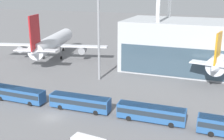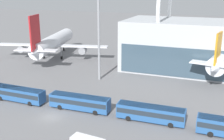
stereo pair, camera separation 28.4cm
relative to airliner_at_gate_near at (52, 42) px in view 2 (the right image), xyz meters
The scene contains 6 objects.
ground_plane 46.97m from the airliner_at_gate_near, 58.09° to the right, with size 440.00×440.00×0.00m, color slate.
airliner_at_gate_near is the anchor object (origin of this frame).
shuttle_bus_0 38.29m from the airliner_at_gate_near, 68.67° to the right, with size 12.54×2.82×3.02m.
shuttle_bus_1 44.98m from the airliner_at_gate_near, 50.85° to the right, with size 12.56×2.92×3.02m.
shuttle_bus_2 55.13m from the airliner_at_gate_near, 39.01° to the right, with size 12.55×2.84×3.02m.
floodlight_mast 29.96m from the airliner_at_gate_near, 32.57° to the right, with size 2.03×2.03×24.98m.
Camera 2 is at (28.38, -41.25, 23.72)m, focal length 45.00 mm.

